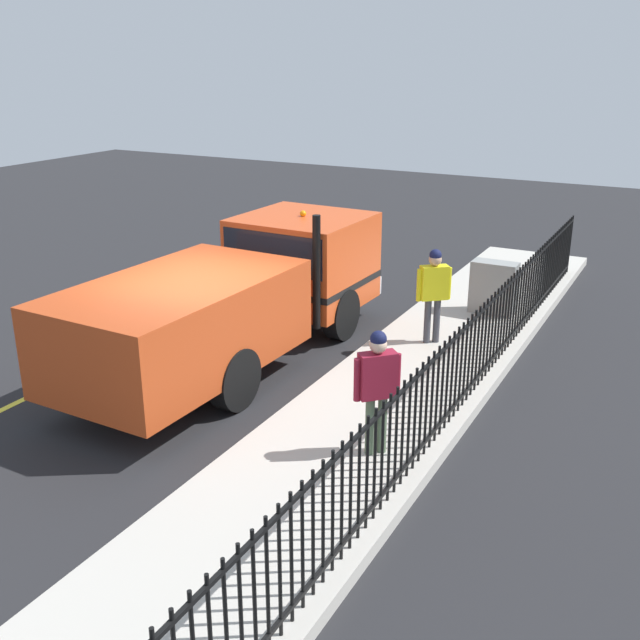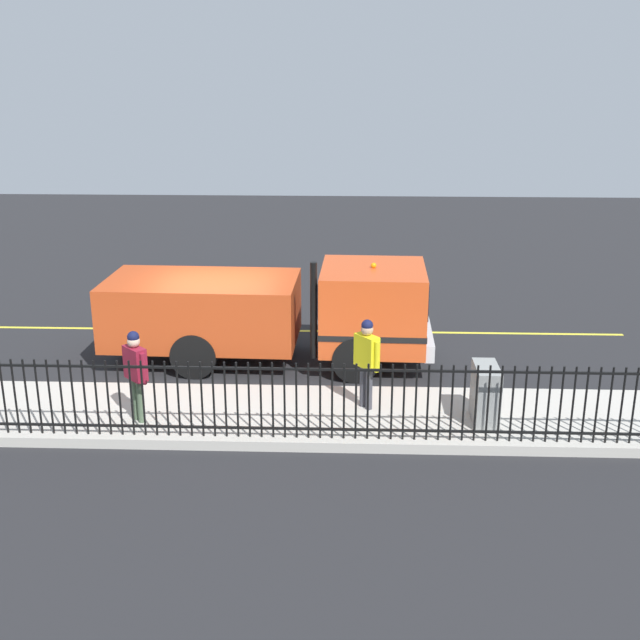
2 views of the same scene
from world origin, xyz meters
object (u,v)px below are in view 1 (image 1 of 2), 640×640
Objects in this scene: work_truck at (248,288)px; worker_standing at (434,286)px; traffic_cone at (112,345)px; utility_cabinet at (493,288)px; pedestrian_distant at (377,380)px.

work_truck is 3.22m from worker_standing.
work_truck reaches higher than traffic_cone.
utility_cabinet is (0.51, 2.08, -0.52)m from worker_standing.
pedestrian_distant is 2.94× the size of traffic_cone.
worker_standing is at bearing 32.94° from work_truck.
work_truck is at bearing -8.67° from worker_standing.
work_truck is at bearing 33.88° from traffic_cone.
traffic_cone is at bearing -135.89° from utility_cabinet.
pedestrian_distant is (3.46, -2.36, -0.04)m from work_truck.
pedestrian_distant is at bearing -88.16° from utility_cabinet.
worker_standing reaches higher than traffic_cone.
pedestrian_distant is (0.71, -4.03, -0.02)m from worker_standing.
work_truck is 5.00m from utility_cabinet.
utility_cabinet is at bearing 44.11° from traffic_cone.
worker_standing is 1.02× the size of pedestrian_distant.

